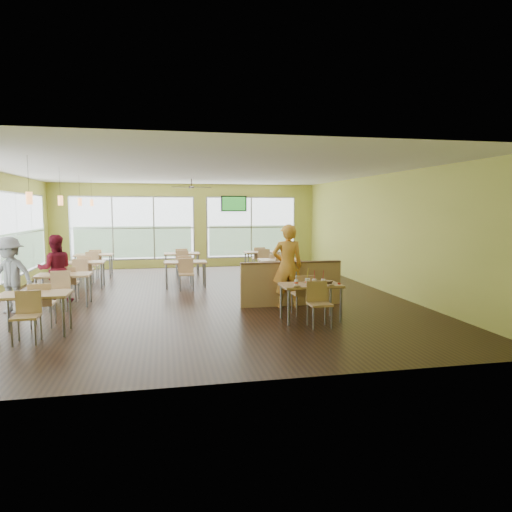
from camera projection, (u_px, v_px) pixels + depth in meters
name	position (u px, v px, depth m)	size (l,w,h in m)	color
room	(199.00, 235.00, 11.65)	(12.00, 12.04, 3.20)	black
window_bays	(106.00, 234.00, 14.14)	(9.24, 10.24, 2.38)	white
main_table	(311.00, 290.00, 9.22)	(1.22, 1.52, 0.87)	tan
half_wall_divider	(291.00, 283.00, 10.65)	(2.40, 0.14, 1.04)	tan
dining_tables	(159.00, 265.00, 13.21)	(6.92, 8.72, 0.87)	tan
pendant_lights	(71.00, 201.00, 11.59)	(0.11, 7.31, 0.86)	#2D2119
ceiling_fan	(191.00, 187.00, 14.43)	(1.25, 1.25, 0.29)	#2D2119
tv_backwall	(234.00, 204.00, 17.66)	(1.00, 0.07, 0.60)	black
man_plaid	(287.00, 266.00, 10.39)	(0.70, 0.46, 1.92)	orange
patron_maroon	(55.00, 269.00, 10.95)	(0.80, 0.62, 1.65)	maroon
patron_grey	(10.00, 275.00, 9.90)	(1.07, 0.62, 1.66)	slate
cup_blue	(296.00, 282.00, 9.04)	(0.08, 0.08, 0.30)	white
cup_yellow	(308.00, 282.00, 9.03)	(0.11, 0.11, 0.38)	white
cup_red_near	(314.00, 282.00, 9.08)	(0.09, 0.09, 0.32)	white
cup_red_far	(323.00, 282.00, 9.08)	(0.09, 0.09, 0.32)	white
food_basket	(327.00, 282.00, 9.30)	(0.23, 0.23, 0.05)	black
ketchup_cup	(339.00, 284.00, 9.18)	(0.06, 0.06, 0.03)	#A91C0D
wrapper_left	(297.00, 286.00, 8.84)	(0.16, 0.14, 0.04)	#A58550
wrapper_mid	(307.00, 282.00, 9.31)	(0.18, 0.16, 0.04)	#A58550
wrapper_right	(331.00, 285.00, 9.00)	(0.13, 0.11, 0.03)	#A58550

